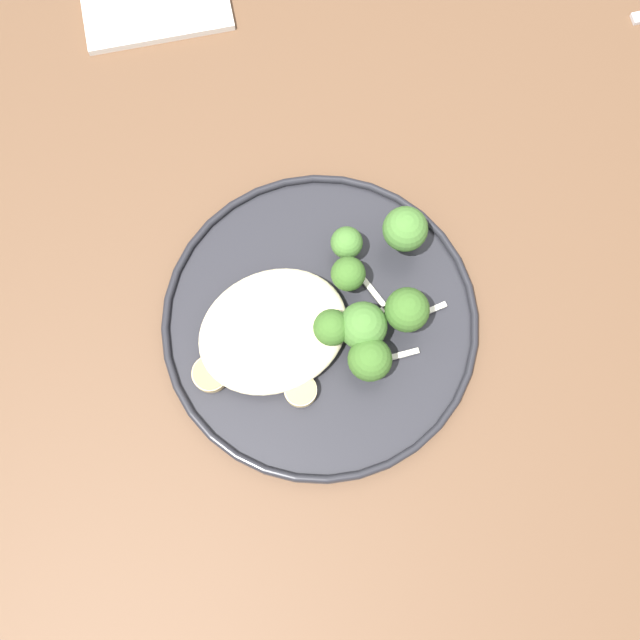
{
  "coord_description": "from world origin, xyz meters",
  "views": [
    {
      "loc": [
        -0.03,
        -0.18,
        1.46
      ],
      "look_at": [
        0.04,
        -0.02,
        0.76
      ],
      "focal_mm": 44.69,
      "sensor_mm": 36.0,
      "label": 1
    }
  ],
  "objects": [
    {
      "name": "seared_scallop_front_small",
      "position": [
        0.05,
        -0.03,
        0.76
      ],
      "size": [
        0.03,
        0.03,
        0.01
      ],
      "color": "#E5C689",
      "rests_on": "dinner_plate"
    },
    {
      "name": "broccoli_floret_tall_stalk",
      "position": [
        0.09,
        0.03,
        0.78
      ],
      "size": [
        0.03,
        0.03,
        0.04
      ],
      "color": "#7A994C",
      "rests_on": "dinner_plate"
    },
    {
      "name": "broccoli_floret_left_leaning",
      "position": [
        0.06,
        -0.08,
        0.78
      ],
      "size": [
        0.04,
        0.04,
        0.05
      ],
      "color": "#7A994C",
      "rests_on": "dinner_plate"
    },
    {
      "name": "broccoli_floret_front_edge",
      "position": [
        0.05,
        -0.04,
        0.78
      ],
      "size": [
        0.03,
        0.03,
        0.05
      ],
      "color": "#89A356",
      "rests_on": "dinner_plate"
    },
    {
      "name": "onion_sliver_curled_piece",
      "position": [
        0.09,
        -0.08,
        0.75
      ],
      "size": [
        0.05,
        0.01,
        0.0
      ],
      "primitive_type": "cube",
      "rotation": [
        0.0,
        0.0,
        2.96
      ],
      "color": "silver",
      "rests_on": "dinner_plate"
    },
    {
      "name": "onion_sliver_short_strip",
      "position": [
        0.13,
        -0.06,
        0.75
      ],
      "size": [
        0.04,
        0.01,
        0.0
      ],
      "primitive_type": "cube",
      "rotation": [
        0.0,
        0.0,
        3.11
      ],
      "color": "silver",
      "rests_on": "dinner_plate"
    },
    {
      "name": "seared_scallop_center_golden",
      "position": [
        -0.0,
        -0.07,
        0.76
      ],
      "size": [
        0.03,
        0.03,
        0.01
      ],
      "color": "#E5C689",
      "rests_on": "dinner_plate"
    },
    {
      "name": "onion_sliver_long_sliver",
      "position": [
        0.08,
        -0.04,
        0.75
      ],
      "size": [
        0.06,
        0.01,
        0.0
      ],
      "primitive_type": "cube",
      "rotation": [
        0.0,
        0.0,
        3.15
      ],
      "color": "silver",
      "rests_on": "dinner_plate"
    },
    {
      "name": "onion_sliver_pale_crescent",
      "position": [
        0.1,
        -0.02,
        0.75
      ],
      "size": [
        0.01,
        0.04,
        0.0
      ],
      "primitive_type": "cube",
      "rotation": [
        0.0,
        0.0,
        1.77
      ],
      "color": "silver",
      "rests_on": "dinner_plate"
    },
    {
      "name": "seared_scallop_half_hidden",
      "position": [
        0.02,
        -0.02,
        0.76
      ],
      "size": [
        0.03,
        0.03,
        0.01
      ],
      "color": "#DBB77A",
      "rests_on": "dinner_plate"
    },
    {
      "name": "dinner_plate",
      "position": [
        0.04,
        -0.02,
        0.75
      ],
      "size": [
        0.29,
        0.29,
        0.02
      ],
      "color": "#232328",
      "rests_on": "wooden_dining_table"
    },
    {
      "name": "seared_scallop_on_noodles",
      "position": [
        0.0,
        -0.02,
        0.76
      ],
      "size": [
        0.03,
        0.03,
        0.01
      ],
      "color": "beige",
      "rests_on": "dinner_plate"
    },
    {
      "name": "broccoli_floret_split_head",
      "position": [
        0.11,
        -0.05,
        0.79
      ],
      "size": [
        0.04,
        0.04,
        0.06
      ],
      "color": "#89A356",
      "rests_on": "dinner_plate"
    },
    {
      "name": "folded_napkin",
      "position": [
        0.03,
        0.36,
        0.74
      ],
      "size": [
        0.17,
        0.12,
        0.01
      ],
      "primitive_type": "cube",
      "rotation": [
        0.0,
        0.0,
        -0.24
      ],
      "color": "silver",
      "rests_on": "wooden_dining_table"
    },
    {
      "name": "seared_scallop_large_seared",
      "position": [
        -0.02,
        0.0,
        0.76
      ],
      "size": [
        0.03,
        0.03,
        0.01
      ],
      "color": "beige",
      "rests_on": "dinner_plate"
    },
    {
      "name": "broccoli_floret_center_pile",
      "position": [
        0.07,
        -0.05,
        0.78
      ],
      "size": [
        0.04,
        0.04,
        0.06
      ],
      "color": "#89A356",
      "rests_on": "dinner_plate"
    },
    {
      "name": "broccoli_floret_near_rim",
      "position": [
        0.14,
        0.01,
        0.79
      ],
      "size": [
        0.04,
        0.04,
        0.06
      ],
      "color": "#89A356",
      "rests_on": "dinner_plate"
    },
    {
      "name": "noodle_bed",
      "position": [
        -0.0,
        -0.02,
        0.77
      ],
      "size": [
        0.14,
        0.11,
        0.03
      ],
      "color": "beige",
      "rests_on": "dinner_plate"
    },
    {
      "name": "wooden_dining_table",
      "position": [
        0.0,
        0.0,
        0.66
      ],
      "size": [
        1.4,
        1.0,
        0.74
      ],
      "color": "brown",
      "rests_on": "ground"
    },
    {
      "name": "broccoli_floret_right_tilted",
      "position": [
        0.08,
        0.0,
        0.78
      ],
      "size": [
        0.03,
        0.03,
        0.05
      ],
      "color": "#89A356",
      "rests_on": "dinner_plate"
    },
    {
      "name": "ground",
      "position": [
        0.0,
        0.0,
        0.0
      ],
      "size": [
        6.0,
        6.0,
        0.0
      ],
      "primitive_type": "plane",
      "color": "#665B51"
    },
    {
      "name": "seared_scallop_rear_pale",
      "position": [
        0.01,
        -0.04,
        0.76
      ],
      "size": [
        0.03,
        0.03,
        0.02
      ],
      "color": "#DBB77A",
      "rests_on": "dinner_plate"
    },
    {
      "name": "seared_scallop_left_edge",
      "position": [
        -0.07,
        -0.03,
        0.76
      ],
      "size": [
        0.03,
        0.03,
        0.01
      ],
      "color": "#DBB77A",
      "rests_on": "dinner_plate"
    }
  ]
}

